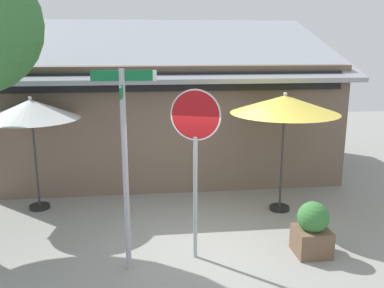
{
  "coord_description": "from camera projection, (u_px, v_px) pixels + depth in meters",
  "views": [
    {
      "loc": [
        -1.13,
        -7.27,
        3.68
      ],
      "look_at": [
        -0.13,
        1.2,
        1.6
      ],
      "focal_mm": 39.58,
      "sensor_mm": 36.0,
      "label": 1
    }
  ],
  "objects": [
    {
      "name": "ground_plane",
      "position": [
        206.0,
        243.0,
        8.02
      ],
      "size": [
        28.0,
        28.0,
        0.1
      ],
      "primitive_type": "cube",
      "color": "gray"
    },
    {
      "name": "cafe_building",
      "position": [
        167.0,
        112.0,
        12.39
      ],
      "size": [
        9.3,
        5.21,
        4.37
      ],
      "color": "#705B4C",
      "rests_on": "ground"
    },
    {
      "name": "street_sign_post",
      "position": [
        125.0,
        152.0,
        6.57
      ],
      "size": [
        0.98,
        0.92,
        3.28
      ],
      "color": "#A8AAB2",
      "rests_on": "ground"
    },
    {
      "name": "stop_sign",
      "position": [
        195.0,
        141.0,
        6.93
      ],
      "size": [
        0.79,
        0.32,
        2.94
      ],
      "color": "#A8AAB2",
      "rests_on": "ground"
    },
    {
      "name": "patio_umbrella_ivory_left",
      "position": [
        31.0,
        110.0,
        9.03
      ],
      "size": [
        2.05,
        2.05,
        2.54
      ],
      "color": "black",
      "rests_on": "ground"
    },
    {
      "name": "patio_umbrella_mustard_center",
      "position": [
        285.0,
        105.0,
        8.93
      ],
      "size": [
        2.31,
        2.31,
        2.64
      ],
      "color": "black",
      "rests_on": "ground"
    },
    {
      "name": "sidewalk_planter",
      "position": [
        312.0,
        229.0,
        7.42
      ],
      "size": [
        0.59,
        0.59,
        0.97
      ],
      "color": "brown",
      "rests_on": "ground"
    }
  ]
}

